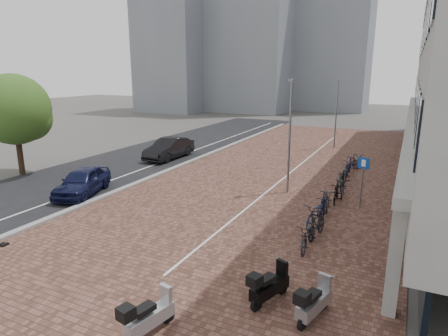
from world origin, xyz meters
TOP-DOWN VIEW (x-y plane):
  - ground at (0.00, 0.00)m, footprint 140.00×140.00m
  - plaza_brick at (2.00, 12.00)m, footprint 14.50×42.00m
  - street_asphalt at (-9.00, 12.00)m, footprint 8.00×50.00m
  - curb at (-5.10, 12.00)m, footprint 0.35×42.00m
  - lane_line at (-7.00, 12.00)m, footprint 0.12×44.00m
  - parking_line at (2.20, 12.00)m, footprint 0.10×30.00m
  - bg_towers at (-14.34, 48.94)m, footprint 33.00×23.00m
  - car_navy at (-6.50, 2.21)m, footprint 2.96×4.54m
  - car_dark at (-7.19, 11.46)m, footprint 1.68×4.71m
  - shoes at (-4.50, -3.81)m, footprint 0.39×0.32m
  - scooter_front at (7.02, -3.10)m, footprint 0.91×1.70m
  - scooter_mid at (5.71, -2.87)m, footprint 1.02×1.71m
  - scooter_back at (3.50, -5.48)m, footprint 0.86×1.73m
  - parking_sign at (7.06, 6.24)m, footprint 0.52×0.19m
  - lamp_near at (3.21, 7.20)m, footprint 0.12×0.12m
  - lamp_far at (3.20, 20.80)m, footprint 0.12×0.12m
  - street_tree at (-12.90, 3.64)m, footprint 4.31×4.31m
  - bike_row at (5.75, 7.90)m, footprint 1.37×15.79m

SIDE VIEW (x-z plane):
  - ground at x=0.00m, z-range 0.00..0.00m
  - street_asphalt at x=-9.00m, z-range -0.01..0.02m
  - plaza_brick at x=2.00m, z-range -0.01..0.03m
  - lane_line at x=-7.00m, z-range 0.02..0.02m
  - parking_line at x=2.20m, z-range 0.03..0.04m
  - shoes at x=-4.50m, z-range 0.00..0.10m
  - curb at x=-5.10m, z-range 0.00..0.14m
  - bike_row at x=5.75m, z-range 0.00..1.05m
  - scooter_front at x=7.02m, z-range 0.00..1.11m
  - scooter_mid at x=5.71m, z-range 0.00..1.12m
  - scooter_back at x=3.50m, z-range 0.00..1.14m
  - car_navy at x=-6.50m, z-range 0.00..1.44m
  - car_dark at x=-7.19m, z-range 0.00..1.55m
  - parking_sign at x=7.06m, z-range 0.44..2.96m
  - lamp_far at x=3.20m, z-range 0.00..5.67m
  - lamp_near at x=3.21m, z-range 0.00..5.94m
  - street_tree at x=-12.90m, z-range 0.85..7.12m
  - bg_towers at x=-14.34m, z-range -2.04..29.96m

